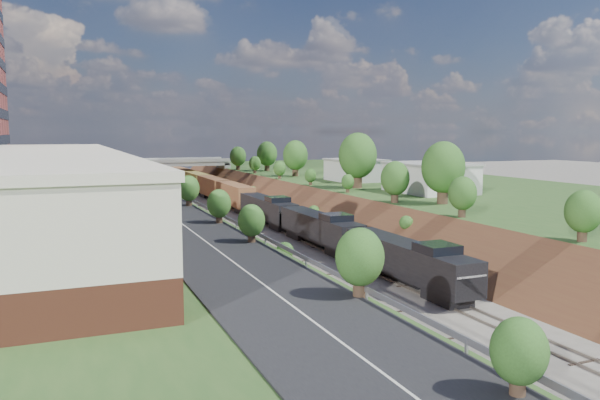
{
  "coord_description": "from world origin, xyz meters",
  "views": [
    {
      "loc": [
        -25.89,
        -18.71,
        13.71
      ],
      "look_at": [
        -0.78,
        42.37,
        6.0
      ],
      "focal_mm": 35.0,
      "sensor_mm": 36.0,
      "label": 1
    }
  ],
  "objects": [
    {
      "name": "embankment_left",
      "position": [
        -11.0,
        60.0,
        0.0
      ],
      "size": [
        10.0,
        180.0,
        10.0
      ],
      "primitive_type": "cube",
      "rotation": [
        0.0,
        0.79,
        0.0
      ],
      "color": "brown",
      "rests_on": "ground"
    },
    {
      "name": "overpass",
      "position": [
        0.0,
        122.0,
        4.92
      ],
      "size": [
        24.5,
        8.3,
        7.4
      ],
      "color": "gray",
      "rests_on": "ground"
    },
    {
      "name": "rail_left_track",
      "position": [
        -2.6,
        60.0,
        0.09
      ],
      "size": [
        1.58,
        180.0,
        0.18
      ],
      "primitive_type": "cube",
      "color": "gray",
      "rests_on": "ground"
    },
    {
      "name": "guardrail",
      "position": [
        -11.4,
        59.8,
        5.55
      ],
      "size": [
        0.1,
        171.0,
        0.7
      ],
      "color": "#99999E",
      "rests_on": "platform_left"
    },
    {
      "name": "rail_right_track",
      "position": [
        2.6,
        60.0,
        0.09
      ],
      "size": [
        1.58,
        180.0,
        0.18
      ],
      "primitive_type": "cube",
      "color": "gray",
      "rests_on": "ground"
    },
    {
      "name": "road",
      "position": [
        -15.5,
        60.0,
        5.05
      ],
      "size": [
        8.0,
        180.0,
        0.1
      ],
      "primitive_type": "cube",
      "color": "black",
      "rests_on": "platform_left"
    },
    {
      "name": "tree_right_large",
      "position": [
        17.0,
        40.0,
        9.38
      ],
      "size": [
        5.25,
        5.25,
        7.61
      ],
      "color": "#473323",
      "rests_on": "platform_right"
    },
    {
      "name": "white_building_near",
      "position": [
        23.5,
        52.0,
        7.0
      ],
      "size": [
        9.0,
        12.0,
        4.0
      ],
      "primitive_type": "cube",
      "color": "silver",
      "rests_on": "platform_right"
    },
    {
      "name": "white_building_far",
      "position": [
        23.0,
        74.0,
        6.8
      ],
      "size": [
        8.0,
        10.0,
        3.6
      ],
      "primitive_type": "cube",
      "color": "silver",
      "rests_on": "platform_right"
    },
    {
      "name": "freight_train",
      "position": [
        2.6,
        95.9,
        2.59
      ],
      "size": [
        3.01,
        153.59,
        4.55
      ],
      "color": "black",
      "rests_on": "ground"
    },
    {
      "name": "platform_right",
      "position": [
        33.0,
        60.0,
        2.5
      ],
      "size": [
        44.0,
        180.0,
        5.0
      ],
      "primitive_type": "cube",
      "color": "#2E5221",
      "rests_on": "ground"
    },
    {
      "name": "tree_left_crest",
      "position": [
        -11.8,
        20.0,
        7.04
      ],
      "size": [
        2.45,
        2.45,
        3.55
      ],
      "color": "#473323",
      "rests_on": "platform_left"
    },
    {
      "name": "embankment_right",
      "position": [
        11.0,
        60.0,
        0.0
      ],
      "size": [
        10.0,
        180.0,
        10.0
      ],
      "primitive_type": "cube",
      "rotation": [
        0.0,
        0.79,
        0.0
      ],
      "color": "brown",
      "rests_on": "ground"
    },
    {
      "name": "commercial_building",
      "position": [
        -28.0,
        38.0,
        8.51
      ],
      "size": [
        14.3,
        62.3,
        7.0
      ],
      "color": "brown",
      "rests_on": "platform_left"
    },
    {
      "name": "platform_left",
      "position": [
        -33.0,
        60.0,
        2.5
      ],
      "size": [
        44.0,
        180.0,
        5.0
      ],
      "primitive_type": "cube",
      "color": "#2E5221",
      "rests_on": "ground"
    }
  ]
}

